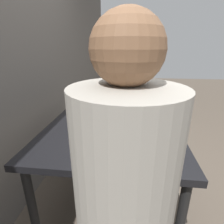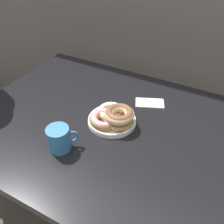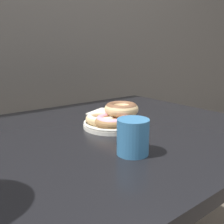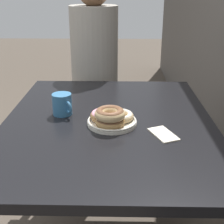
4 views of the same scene
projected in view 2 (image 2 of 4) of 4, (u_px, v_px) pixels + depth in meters
name	position (u px, v px, depth m)	size (l,w,h in m)	color
dining_table	(100.00, 132.00, 1.20)	(1.22, 0.97, 0.78)	black
donut_plate	(113.00, 117.00, 1.12)	(0.24, 0.22, 0.09)	silver
coffee_mug	(59.00, 138.00, 0.99)	(0.11, 0.10, 0.10)	teal
napkin	(150.00, 103.00, 1.26)	(0.16, 0.13, 0.01)	beige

